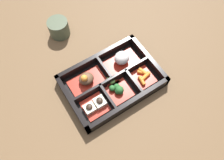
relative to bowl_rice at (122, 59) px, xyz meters
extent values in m
plane|color=brown|center=(-0.07, -0.05, -0.03)|extent=(3.00, 3.00, 0.00)
cube|color=black|center=(-0.07, -0.05, -0.03)|extent=(0.32, 0.22, 0.01)
cube|color=black|center=(-0.07, -0.15, -0.01)|extent=(0.32, 0.01, 0.04)
cube|color=black|center=(-0.07, 0.05, -0.01)|extent=(0.32, 0.01, 0.04)
cube|color=black|center=(-0.23, -0.05, -0.01)|extent=(0.01, 0.22, 0.04)
cube|color=black|center=(0.08, -0.05, -0.01)|extent=(0.01, 0.22, 0.04)
cube|color=black|center=(-0.07, -0.05, -0.01)|extent=(0.29, 0.01, 0.04)
cube|color=black|center=(-0.12, -0.09, -0.01)|extent=(0.01, 0.10, 0.04)
cube|color=black|center=(-0.02, -0.09, -0.01)|extent=(0.01, 0.10, 0.04)
cube|color=black|center=(-0.07, 0.00, -0.01)|extent=(0.01, 0.09, 0.04)
cube|color=maroon|center=(-0.14, 0.00, -0.02)|extent=(0.12, 0.07, 0.01)
ellipsoid|color=brown|center=(-0.14, 0.00, 0.00)|extent=(0.05, 0.05, 0.03)
sphere|color=orange|center=(-0.15, 0.00, 0.02)|extent=(0.02, 0.02, 0.02)
cube|color=maroon|center=(0.00, 0.00, -0.02)|extent=(0.12, 0.07, 0.01)
ellipsoid|color=silver|center=(0.00, 0.00, 0.01)|extent=(0.05, 0.05, 0.05)
cube|color=maroon|center=(-0.17, -0.09, -0.02)|extent=(0.08, 0.08, 0.01)
cube|color=beige|center=(-0.19, -0.09, -0.01)|extent=(0.03, 0.03, 0.02)
ellipsoid|color=black|center=(-0.19, -0.09, 0.00)|extent=(0.02, 0.02, 0.01)
cube|color=beige|center=(-0.15, -0.09, -0.01)|extent=(0.03, 0.04, 0.02)
ellipsoid|color=black|center=(-0.15, -0.09, 0.01)|extent=(0.02, 0.02, 0.01)
cube|color=maroon|center=(-0.07, -0.09, -0.02)|extent=(0.08, 0.08, 0.01)
sphere|color=#265B28|center=(-0.07, -0.09, 0.00)|extent=(0.03, 0.03, 0.03)
sphere|color=#265B28|center=(-0.09, -0.07, -0.01)|extent=(0.02, 0.02, 0.02)
sphere|color=#265B28|center=(-0.08, -0.10, -0.01)|extent=(0.02, 0.02, 0.02)
sphere|color=#265B28|center=(-0.07, -0.08, -0.01)|extent=(0.02, 0.02, 0.02)
sphere|color=#265B28|center=(-0.08, -0.09, -0.01)|extent=(0.02, 0.02, 0.02)
cube|color=maroon|center=(0.03, -0.09, -0.02)|extent=(0.07, 0.08, 0.01)
cylinder|color=orange|center=(0.04, -0.08, -0.01)|extent=(0.02, 0.03, 0.01)
cylinder|color=orange|center=(0.01, -0.10, -0.01)|extent=(0.02, 0.04, 0.01)
cylinder|color=orange|center=(0.04, -0.08, -0.01)|extent=(0.04, 0.04, 0.01)
cylinder|color=orange|center=(0.03, -0.10, -0.01)|extent=(0.04, 0.02, 0.01)
cube|color=maroon|center=(-0.07, -0.05, -0.02)|extent=(0.04, 0.04, 0.01)
cylinder|color=#75A84C|center=(-0.07, -0.05, -0.01)|extent=(0.02, 0.02, 0.01)
cylinder|color=#75A84C|center=(-0.08, -0.04, -0.01)|extent=(0.02, 0.02, 0.01)
cylinder|color=#424C38|center=(-0.12, 0.24, 0.00)|extent=(0.08, 0.08, 0.07)
cylinder|color=#597A38|center=(-0.12, 0.24, 0.03)|extent=(0.06, 0.06, 0.01)
camera|label=1|loc=(-0.25, -0.33, 0.65)|focal=35.00mm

